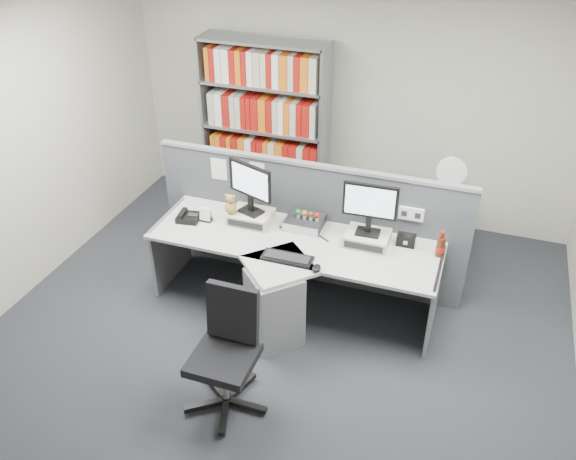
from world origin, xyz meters
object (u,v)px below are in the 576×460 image
at_px(cola_bottle, 440,247).
at_px(filing_cabinet, 442,231).
at_px(keyboard, 287,258).
at_px(office_chair, 227,348).
at_px(monitor_left, 250,184).
at_px(speaker, 406,240).
at_px(desk_phone, 188,217).
at_px(desk, 286,277).
at_px(desk_calendar, 206,216).
at_px(desk_fan, 451,174).
at_px(shelving_unit, 265,131).
at_px(monitor_right, 370,205).
at_px(desktop_pc, 305,222).
at_px(mouse, 316,268).

xyz_separation_m(cola_bottle, filing_cabinet, (-0.05, 1.01, -0.46)).
xyz_separation_m(keyboard, office_chair, (-0.14, -0.96, -0.21)).
relative_size(monitor_left, speaker, 2.99).
bearing_deg(desk_phone, monitor_left, 17.03).
relative_size(desk, desk_calendar, 19.71).
height_order(monitor_left, office_chair, monitor_left).
xyz_separation_m(speaker, desk_fan, (0.25, 0.94, 0.23)).
bearing_deg(shelving_unit, speaker, -36.87).
relative_size(speaker, filing_cabinet, 0.23).
bearing_deg(shelving_unit, cola_bottle, -34.09).
relative_size(monitor_right, speaker, 2.96).
height_order(cola_bottle, shelving_unit, shelving_unit).
relative_size(monitor_right, cola_bottle, 1.97).
bearing_deg(monitor_right, cola_bottle, 0.90).
distance_m(speaker, office_chair, 1.85).
height_order(speaker, cola_bottle, cola_bottle).
relative_size(speaker, desk_fan, 0.33).
xyz_separation_m(desktop_pc, cola_bottle, (1.23, -0.07, 0.05)).
relative_size(desk_calendar, cola_bottle, 0.54).
distance_m(keyboard, filing_cabinet, 1.92).
bearing_deg(filing_cabinet, shelving_unit, 167.93).
relative_size(desk_calendar, desk_fan, 0.27).
relative_size(monitor_right, shelving_unit, 0.24).
bearing_deg(office_chair, desk_calendar, 121.10).
xyz_separation_m(mouse, filing_cabinet, (0.88, 1.55, -0.39)).
xyz_separation_m(desktop_pc, desk_fan, (1.18, 0.93, 0.24)).
height_order(desk, speaker, speaker).
height_order(cola_bottle, office_chair, office_chair).
height_order(desktop_pc, desk_calendar, desk_calendar).
bearing_deg(desk_phone, monitor_right, 5.95).
distance_m(speaker, desk_fan, 1.00).
bearing_deg(mouse, desk_calendar, 161.13).
distance_m(keyboard, mouse, 0.29).
xyz_separation_m(monitor_left, office_chair, (0.38, -1.43, -0.59)).
bearing_deg(monitor_left, desk_phone, -162.97).
height_order(monitor_right, filing_cabinet, monitor_right).
distance_m(desktop_pc, desk_fan, 1.52).
distance_m(desk, monitor_right, 0.98).
distance_m(desk, office_chair, 1.05).
distance_m(monitor_left, speaker, 1.47).
distance_m(shelving_unit, office_chair, 3.04).
bearing_deg(filing_cabinet, monitor_right, -119.59).
height_order(desk_calendar, shelving_unit, shelving_unit).
xyz_separation_m(desk_phone, cola_bottle, (2.29, 0.18, 0.06)).
relative_size(keyboard, mouse, 3.86).
relative_size(desktop_pc, desk_fan, 0.69).
distance_m(monitor_right, cola_bottle, 0.69).
distance_m(shelving_unit, desk_fan, 2.15).
distance_m(monitor_left, desktop_pc, 0.61).
bearing_deg(desk_calendar, office_chair, -58.90).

